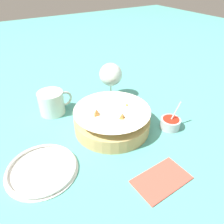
# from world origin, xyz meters

# --- Properties ---
(ground_plane) EXTENTS (4.00, 4.00, 0.00)m
(ground_plane) POSITION_xyz_m (0.00, 0.00, 0.00)
(ground_plane) COLOR teal
(food_basket) EXTENTS (0.26, 0.26, 0.10)m
(food_basket) POSITION_xyz_m (0.02, -0.02, 0.04)
(food_basket) COLOR tan
(food_basket) RESTS_ON ground_plane
(sauce_cup) EXTENTS (0.07, 0.07, 0.10)m
(sauce_cup) POSITION_xyz_m (0.19, -0.12, 0.02)
(sauce_cup) COLOR #B7B7BC
(sauce_cup) RESTS_ON ground_plane
(wine_glass) EXTENTS (0.09, 0.09, 0.15)m
(wine_glass) POSITION_xyz_m (0.13, 0.17, 0.10)
(wine_glass) COLOR silver
(wine_glass) RESTS_ON ground_plane
(beer_mug) EXTENTS (0.13, 0.09, 0.09)m
(beer_mug) POSITION_xyz_m (-0.12, 0.19, 0.04)
(beer_mug) COLOR silver
(beer_mug) RESTS_ON ground_plane
(side_plate) EXTENTS (0.20, 0.20, 0.01)m
(side_plate) POSITION_xyz_m (-0.25, -0.08, 0.01)
(side_plate) COLOR white
(side_plate) RESTS_ON ground_plane
(napkin) EXTENTS (0.15, 0.10, 0.01)m
(napkin) POSITION_xyz_m (0.01, -0.28, 0.00)
(napkin) COLOR #DB4C3D
(napkin) RESTS_ON ground_plane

